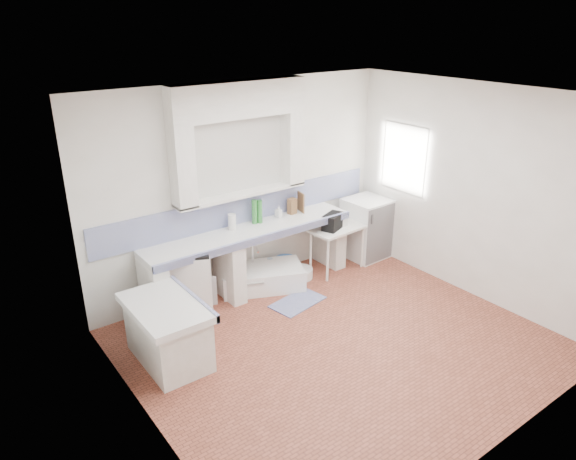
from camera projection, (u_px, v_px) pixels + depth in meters
floor at (339, 344)px, 6.12m from camera, size 4.50×4.50×0.00m
ceiling at (350, 98)px, 5.05m from camera, size 4.50×4.50×0.00m
wall_back at (244, 187)px, 7.07m from camera, size 4.50×0.00×4.50m
wall_front at (518, 312)px, 4.10m from camera, size 4.50×0.00×4.50m
wall_left at (142, 295)px, 4.34m from camera, size 0.00×4.50×4.50m
wall_right at (473, 193)px, 6.83m from camera, size 0.00×4.50×4.50m
alcove_mass at (239, 99)px, 6.47m from camera, size 1.90×0.25×0.45m
window_frame at (412, 157)px, 7.74m from camera, size 0.35×0.86×1.06m
lace_valance at (408, 133)px, 7.51m from camera, size 0.01×0.84×0.24m
counter_slab at (251, 232)px, 7.00m from camera, size 3.00×0.60×0.08m
counter_lip at (262, 239)px, 6.79m from camera, size 3.00×0.04×0.10m
counter_pier_left at (155, 293)px, 6.39m from camera, size 0.20×0.55×0.82m
counter_pier_mid at (229, 270)px, 6.97m from camera, size 0.20×0.55×0.82m
counter_pier_right at (329, 239)px, 7.94m from camera, size 0.20×0.55×0.82m
peninsula_top at (165, 307)px, 5.59m from camera, size 0.70×1.10×0.08m
peninsula_base at (168, 335)px, 5.73m from camera, size 0.60×1.00×0.62m
peninsula_lip at (193, 298)px, 5.78m from camera, size 0.04×1.10×0.10m
backsplash at (245, 208)px, 7.17m from camera, size 4.27×0.03×0.40m
stove at (187, 282)px, 6.63m from camera, size 0.78×0.77×0.84m
sink at (262, 278)px, 7.34m from camera, size 1.28×1.02×0.27m
side_table at (337, 249)px, 7.77m from camera, size 0.84×0.50×0.04m
fridge at (366, 228)px, 8.17m from camera, size 0.63×0.63×0.94m
bucket_red at (250, 284)px, 7.17m from camera, size 0.36×0.36×0.28m
bucket_orange at (265, 277)px, 7.39m from camera, size 0.29×0.29×0.26m
bucket_blue at (286, 268)px, 7.61m from camera, size 0.43×0.43×0.30m
basin_white at (300, 273)px, 7.63m from camera, size 0.40×0.40×0.14m
water_bottle_a at (249, 276)px, 7.38m from camera, size 0.08×0.08×0.29m
water_bottle_b at (270, 268)px, 7.60m from camera, size 0.10×0.10×0.31m
black_bag at (333, 222)px, 7.55m from camera, size 0.40×0.32×0.22m
green_bottle_a at (255, 212)px, 7.12m from camera, size 0.08×0.08×0.34m
green_bottle_b at (260, 212)px, 7.15m from camera, size 0.09×0.09×0.32m
knife_block at (292, 206)px, 7.49m from camera, size 0.12×0.10×0.23m
cutting_board at (301, 202)px, 7.57m from camera, size 0.07×0.21×0.29m
paper_towel at (232, 222)px, 6.95m from camera, size 0.13×0.13×0.21m
soap_bottle at (278, 212)px, 7.37m from camera, size 0.09×0.09×0.17m
rug at (298, 302)px, 6.99m from camera, size 0.79×0.54×0.01m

